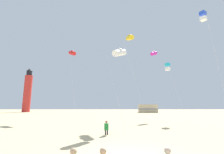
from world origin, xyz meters
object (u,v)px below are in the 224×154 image
Objects in this scene: kite_flyer_standing at (106,127)px; rv_van_tan at (148,109)px; kite_tube_magenta at (154,53)px; kite_tube_scarlet at (72,53)px; kite_box_blue at (203,16)px; kite_box_cyan at (168,67)px; kite_tube_white at (120,52)px; kite_tube_gold at (130,38)px; lighthouse_distant at (28,91)px.

rv_van_tan is at bearing -107.19° from kite_flyer_standing.
kite_flyer_standing is 0.08× the size of kite_tube_magenta.
kite_box_blue is (18.25, -11.30, 0.80)m from kite_tube_scarlet.
kite_tube_white is (-7.98, -7.35, -0.20)m from kite_box_cyan.
lighthouse_distant reaches higher than kite_tube_gold.
kite_tube_magenta is 1.07× the size of kite_tube_scarlet.
kite_tube_scarlet is 35.83m from rv_van_tan.
lighthouse_distant reaches higher than rv_van_tan.
kite_tube_white is at bearing -118.73° from kite_tube_magenta.
kite_flyer_standing is 0.09× the size of kite_box_blue.
kite_box_blue reaches higher than rv_van_tan.
kite_box_cyan is 55.49m from lighthouse_distant.
kite_tube_magenta reaches higher than kite_box_cyan.
kite_tube_magenta reaches higher than kite_tube_white.
kite_tube_white is 0.53× the size of lighthouse_distant.
kite_tube_gold is 0.79× the size of lighthouse_distant.
kite_box_blue is 1.52× the size of kite_tube_white.
kite_flyer_standing is at bearing -130.84° from kite_box_cyan.
kite_tube_magenta is 1.02× the size of kite_box_blue.
kite_flyer_standing is 17.19m from kite_box_blue.
kite_box_blue is 9.84m from kite_tube_gold.
kite_box_blue is 0.80× the size of lighthouse_distant.
lighthouse_distant is 45.77m from rv_van_tan.
lighthouse_distant is (-31.59, 48.28, 7.22)m from kite_flyer_standing.
rv_van_tan is at bearing 87.08° from kite_box_blue.
kite_tube_white is (1.33, 3.42, 7.56)m from kite_flyer_standing.
kite_tube_scarlet reaches higher than rv_van_tan.
kite_box_blue is 62.02m from lighthouse_distant.
kite_box_blue is at bearing -31.76° from kite_tube_scarlet.
kite_box_cyan is 1.01× the size of kite_tube_white.
kite_box_blue is (2.07, -14.16, -0.15)m from kite_tube_magenta.
lighthouse_distant reaches higher than kite_box_blue.
kite_tube_gold reaches higher than kite_box_cyan.
kite_tube_gold is 52.43m from lighthouse_distant.
kite_tube_gold is at bearing -29.57° from kite_tube_scarlet.
kite_box_blue is at bearing -34.34° from kite_tube_gold.
kite_flyer_standing is 15.60m from kite_tube_gold.
kite_box_cyan is 1.39× the size of rv_van_tan.
kite_box_blue reaches higher than kite_tube_white.
kite_flyer_standing is 23.79m from kite_tube_magenta.
kite_flyer_standing is 0.13× the size of kite_box_cyan.
kite_tube_magenta is at bearing 10.02° from kite_tube_scarlet.
kite_tube_white is (-10.07, -0.44, -4.71)m from kite_box_blue.
kite_tube_scarlet is 1.44× the size of kite_tube_white.
lighthouse_distant is (-40.90, 37.51, -0.53)m from kite_box_cyan.
lighthouse_distant reaches higher than kite_tube_white.
kite_flyer_standing is 44.77m from rv_van_tan.
lighthouse_distant is at bearing 137.48° from kite_box_cyan.
lighthouse_distant reaches higher than kite_flyer_standing.
lighthouse_distant reaches higher than kite_box_cyan.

